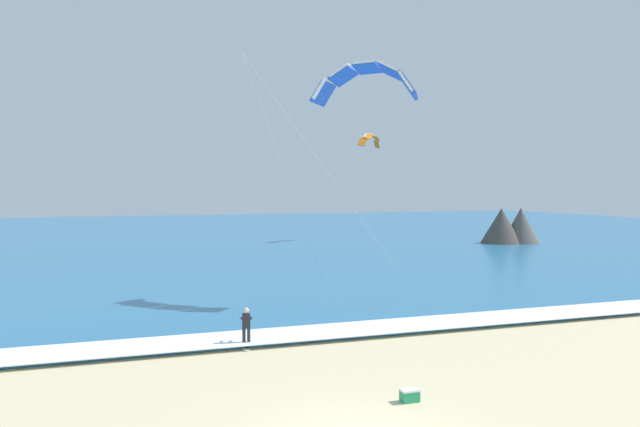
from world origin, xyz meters
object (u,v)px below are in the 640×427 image
(kite_primary, at_px, (365,79))
(kite_distant, at_px, (371,139))
(cooler_box, at_px, (410,395))
(surfboard, at_px, (246,347))
(kitesurfer, at_px, (246,325))

(kite_primary, distance_m, kite_distant, 39.83)
(kite_distant, bearing_deg, cooler_box, -112.58)
(surfboard, bearing_deg, cooler_box, -67.36)
(kite_primary, xyz_separation_m, kite_distant, (16.39, 36.29, -0.47))
(cooler_box, bearing_deg, kite_primary, 71.37)
(kitesurfer, bearing_deg, kite_distant, 60.39)
(surfboard, height_order, kite_primary, kite_primary)
(surfboard, xyz_separation_m, kitesurfer, (0.00, 0.02, 0.91))
(kite_primary, bearing_deg, cooler_box, -108.63)
(kitesurfer, distance_m, kite_distant, 52.61)
(surfboard, bearing_deg, kite_primary, 42.95)
(kitesurfer, xyz_separation_m, kite_primary, (8.96, 8.33, 12.06))
(kite_distant, bearing_deg, kitesurfer, -119.61)
(kitesurfer, xyz_separation_m, kite_distant, (25.35, 44.62, 11.59))
(kitesurfer, relative_size, cooler_box, 2.91)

